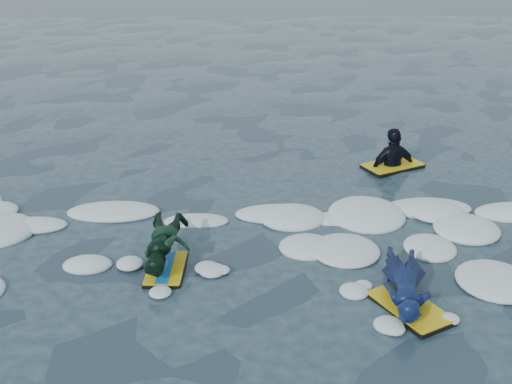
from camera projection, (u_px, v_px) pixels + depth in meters
ground at (187, 271)px, 8.21m from camera, size 120.00×120.00×0.00m
foam_band at (192, 234)px, 9.15m from camera, size 12.00×3.10×0.30m
prone_woman_unit at (406, 286)px, 7.52m from camera, size 0.95×1.59×0.38m
prone_child_unit at (167, 246)px, 8.26m from camera, size 0.75×1.36×0.51m
waiting_rider_unit at (392, 171)px, 11.48m from camera, size 1.21×1.00×1.59m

